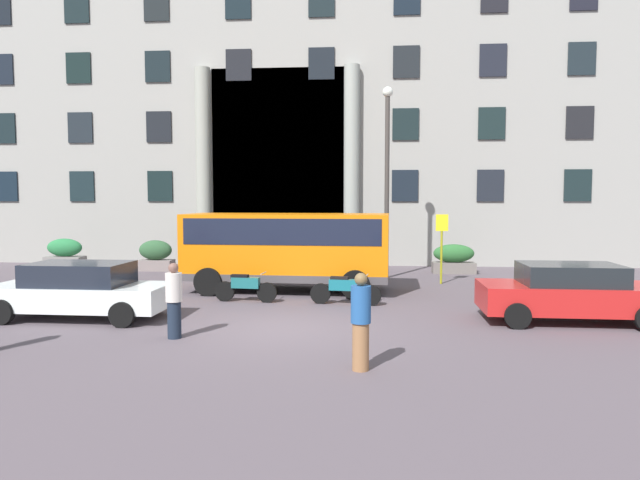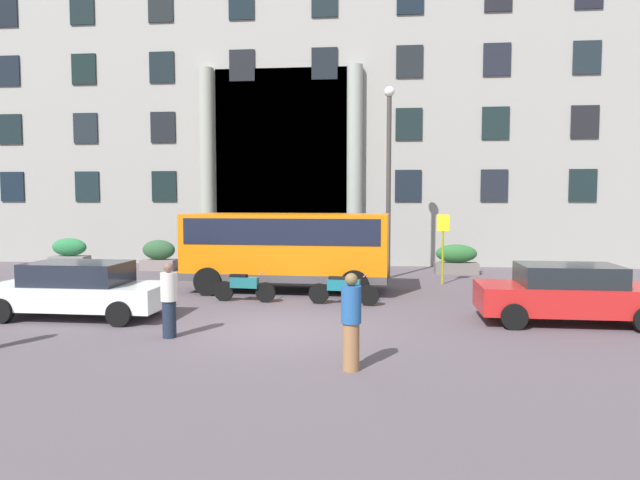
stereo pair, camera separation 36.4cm
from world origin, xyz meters
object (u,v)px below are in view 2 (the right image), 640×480
Objects in this scene: bus_stop_sign at (443,241)px; hedge_planter_entrance_left at (159,256)px; hedge_planter_east at (456,260)px; hedge_planter_entrance_right at (299,255)px; orange_minibus at (288,245)px; hedge_planter_far_west at (70,254)px; lamppost_plaza_centre at (389,167)px; parked_hatchback_near at (568,293)px; pedestrian_woman_dark_dress at (169,300)px; pedestrian_man_red_shirt at (351,321)px; motorcycle_near_kerb at (342,289)px; white_taxi_kerbside at (78,289)px; scooter_by_planter at (243,287)px.

bus_stop_sign reaches higher than hedge_planter_entrance_left.
hedge_planter_entrance_right reaches higher than hedge_planter_east.
orange_minibus is 3.61× the size of hedge_planter_entrance_right.
hedge_planter_far_west is 14.47m from lamppost_plaza_centre.
hedge_planter_far_west is 16.77m from hedge_planter_east.
hedge_planter_far_west is 0.37× the size of parked_hatchback_near.
hedge_planter_entrance_right is 0.25× the size of lamppost_plaza_centre.
pedestrian_woman_dark_dress is at bearing -67.53° from hedge_planter_entrance_left.
motorcycle_near_kerb is at bearing 166.33° from pedestrian_man_red_shirt.
pedestrian_man_red_shirt is (2.81, -13.95, 0.20)m from hedge_planter_entrance_right.
pedestrian_man_red_shirt is at bearing -138.11° from parked_hatchback_near.
hedge_planter_entrance_left reaches higher than hedge_planter_east.
white_taxi_kerbside reaches higher than hedge_planter_entrance_right.
hedge_planter_entrance_right is 1.07× the size of pedestrian_man_red_shirt.
scooter_by_planter is 1.14× the size of pedestrian_woman_dark_dress.
hedge_planter_entrance_right is at bearing 114.28° from motorcycle_near_kerb.
hedge_planter_entrance_left is 10.62m from lamppost_plaza_centre.
pedestrian_woman_dark_dress reaches higher than scooter_by_planter.
scooter_by_planter is at bearing -128.64° from lamppost_plaza_centre.
parked_hatchback_near is 2.62× the size of pedestrian_woman_dark_dress.
hedge_planter_entrance_right is 0.43× the size of parked_hatchback_near.
bus_stop_sign is 3.33m from hedge_planter_east.
hedge_planter_far_west is at bearing 121.92° from white_taxi_kerbside.
hedge_planter_entrance_left is at bearing -165.17° from pedestrian_man_red_shirt.
orange_minibus is 3.21m from motorcycle_near_kerb.
hedge_planter_far_west is at bearing -178.10° from hedge_planter_entrance_right.
orange_minibus reaches higher than pedestrian_woman_dark_dress.
orange_minibus is 3.86× the size of pedestrian_man_red_shirt.
lamppost_plaza_centre is at bearing -150.47° from hedge_planter_east.
bus_stop_sign is 11.06m from pedestrian_man_red_shirt.
white_taxi_kerbside is 2.60× the size of pedestrian_man_red_shirt.
scooter_by_planter is (-8.69, 2.10, -0.29)m from parked_hatchback_near.
bus_stop_sign is at bearing 35.22° from white_taxi_kerbside.
hedge_planter_entrance_left is 4.07m from hedge_planter_far_west.
pedestrian_man_red_shirt is at bearing -105.06° from bus_stop_sign.
bus_stop_sign is 1.44× the size of hedge_planter_east.
pedestrian_woman_dark_dress is (-0.60, -4.50, 0.39)m from scooter_by_planter.
parked_hatchback_near is 12.43m from white_taxi_kerbside.
hedge_planter_entrance_right is 0.41× the size of white_taxi_kerbside.
parked_hatchback_near is at bearing 3.86° from white_taxi_kerbside.
hedge_planter_entrance_right is at bearing 177.83° from hedge_planter_east.
white_taxi_kerbside is 4.57m from scooter_by_planter.
white_taxi_kerbside is (-4.76, -4.73, -0.83)m from orange_minibus.
scooter_by_planter is (-0.70, -7.43, -0.24)m from hedge_planter_entrance_right.
hedge_planter_far_west is 0.93× the size of hedge_planter_east.
white_taxi_kerbside is 8.21m from pedestrian_man_red_shirt.
white_taxi_kerbside is at bearing -40.89° from pedestrian_woman_dark_dress.
hedge_planter_entrance_left is 0.20× the size of lamppost_plaza_centre.
hedge_planter_entrance_right is 0.90× the size of motorcycle_near_kerb.
parked_hatchback_near reaches higher than hedge_planter_entrance_right.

